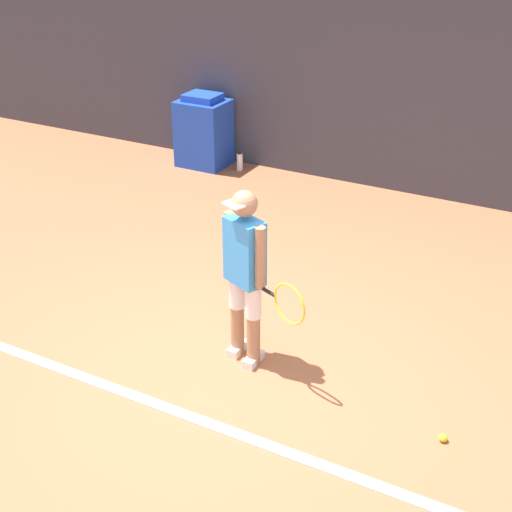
{
  "coord_description": "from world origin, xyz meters",
  "views": [
    {
      "loc": [
        2.59,
        -4.2,
        3.77
      ],
      "look_at": [
        0.04,
        0.59,
        0.94
      ],
      "focal_mm": 50.0,
      "sensor_mm": 36.0,
      "label": 1
    }
  ],
  "objects_px": {
    "covered_chair": "(204,132)",
    "tennis_player": "(246,271)",
    "water_bottle": "(240,162)",
    "tennis_ball": "(443,438)"
  },
  "relations": [
    {
      "from": "tennis_player",
      "to": "tennis_ball",
      "type": "xyz_separation_m",
      "value": [
        1.84,
        -0.24,
        -0.86
      ]
    },
    {
      "from": "tennis_ball",
      "to": "covered_chair",
      "type": "height_order",
      "value": "covered_chair"
    },
    {
      "from": "tennis_player",
      "to": "water_bottle",
      "type": "distance_m",
      "value": 4.81
    },
    {
      "from": "tennis_player",
      "to": "covered_chair",
      "type": "distance_m",
      "value": 5.06
    },
    {
      "from": "tennis_player",
      "to": "water_bottle",
      "type": "bearing_deg",
      "value": 141.43
    },
    {
      "from": "tennis_player",
      "to": "covered_chair",
      "type": "bearing_deg",
      "value": 147.43
    },
    {
      "from": "tennis_player",
      "to": "tennis_ball",
      "type": "distance_m",
      "value": 2.04
    },
    {
      "from": "covered_chair",
      "to": "tennis_player",
      "type": "bearing_deg",
      "value": -54.04
    },
    {
      "from": "tennis_player",
      "to": "tennis_ball",
      "type": "relative_size",
      "value": 23.7
    },
    {
      "from": "tennis_ball",
      "to": "covered_chair",
      "type": "bearing_deg",
      "value": 137.99
    }
  ]
}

